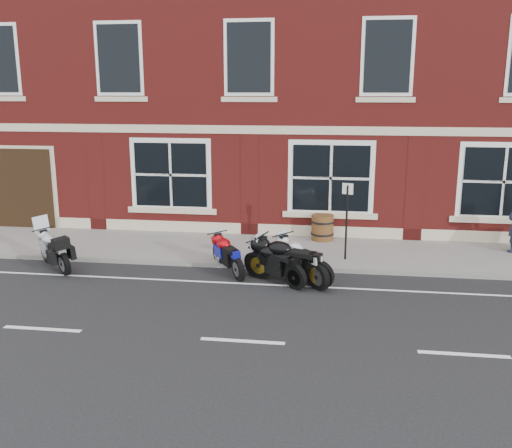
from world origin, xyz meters
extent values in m
plane|color=black|center=(0.00, 0.00, 0.00)|extent=(80.00, 80.00, 0.00)
cube|color=slate|center=(0.00, 3.00, 0.06)|extent=(30.00, 3.00, 0.12)
cube|color=slate|center=(0.00, 1.42, 0.06)|extent=(30.00, 0.16, 0.12)
cube|color=maroon|center=(0.00, 10.50, 6.00)|extent=(24.00, 12.00, 12.00)
cylinder|color=black|center=(-6.06, 1.21, 0.31)|extent=(0.53, 0.52, 0.61)
cylinder|color=black|center=(-5.07, 0.23, 0.31)|extent=(0.53, 0.52, 0.61)
cube|color=black|center=(-5.60, 0.75, 0.63)|extent=(0.71, 0.70, 0.21)
ellipsoid|color=#9D9CA1|center=(-5.70, 0.85, 0.75)|extent=(0.63, 0.62, 0.31)
cube|color=black|center=(-5.32, 0.48, 0.71)|extent=(0.55, 0.55, 0.10)
cube|color=silver|center=(-6.05, 1.19, 1.10)|extent=(0.31, 0.31, 0.43)
cylinder|color=black|center=(-1.35, 1.57, 0.30)|extent=(0.42, 0.57, 0.60)
cylinder|color=black|center=(-0.64, 0.43, 0.30)|extent=(0.42, 0.57, 0.60)
cube|color=black|center=(-1.02, 1.04, 0.62)|extent=(0.59, 0.75, 0.21)
ellipsoid|color=#A0060D|center=(-1.09, 1.16, 0.73)|extent=(0.56, 0.62, 0.30)
cube|color=black|center=(-0.82, 0.72, 0.69)|extent=(0.48, 0.56, 0.09)
cylinder|color=black|center=(-0.15, 0.71, 0.36)|extent=(0.72, 0.41, 0.72)
cylinder|color=black|center=(1.35, 0.08, 0.36)|extent=(0.72, 0.41, 0.72)
cube|color=black|center=(0.55, 0.41, 0.74)|extent=(0.93, 0.59, 0.25)
ellipsoid|color=black|center=(0.39, 0.48, 0.87)|extent=(0.73, 0.61, 0.36)
cube|color=black|center=(0.96, 0.24, 0.83)|extent=(0.68, 0.51, 0.11)
cylinder|color=black|center=(0.40, 1.21, 0.33)|extent=(0.52, 0.61, 0.67)
cylinder|color=black|center=(1.35, 0.02, 0.33)|extent=(0.52, 0.61, 0.67)
cube|color=black|center=(0.84, 0.66, 0.69)|extent=(0.72, 0.81, 0.23)
ellipsoid|color=#B8B8BE|center=(0.75, 0.78, 0.82)|extent=(0.66, 0.69, 0.33)
cube|color=black|center=(1.11, 0.33, 0.77)|extent=(0.57, 0.62, 0.10)
cylinder|color=black|center=(-0.30, 0.86, 0.31)|extent=(0.56, 0.48, 0.62)
cylinder|color=black|center=(0.80, -0.01, 0.31)|extent=(0.56, 0.48, 0.62)
cube|color=black|center=(0.21, 0.46, 0.64)|extent=(0.75, 0.66, 0.21)
ellipsoid|color=black|center=(0.10, 0.55, 0.76)|extent=(0.64, 0.61, 0.31)
cube|color=black|center=(0.52, 0.21, 0.72)|extent=(0.57, 0.53, 0.10)
cylinder|color=#442812|center=(1.30, 4.16, 0.51)|extent=(0.66, 0.66, 0.77)
cylinder|color=black|center=(1.30, 4.16, 0.32)|extent=(0.70, 0.70, 0.06)
cylinder|color=black|center=(1.30, 4.16, 0.69)|extent=(0.70, 0.70, 0.06)
cylinder|color=black|center=(1.97, 2.20, 1.13)|extent=(0.06, 0.06, 2.02)
cube|color=silver|center=(1.97, 2.20, 2.05)|extent=(0.28, 0.12, 0.29)
camera|label=1|loc=(1.62, -12.76, 4.62)|focal=40.00mm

